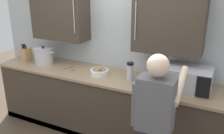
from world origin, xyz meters
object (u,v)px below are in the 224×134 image
at_px(microwave_oven, 186,78).
at_px(thermos_flask, 130,71).
at_px(knife_block, 26,54).
at_px(person_figure, 155,118).
at_px(stock_pot, 44,56).
at_px(wooden_spoon, 70,69).
at_px(fruit_bowl, 99,72).

distance_m(microwave_oven, thermos_flask, 0.70).
xyz_separation_m(microwave_oven, knife_block, (-2.47, -0.06, -0.03)).
bearing_deg(thermos_flask, knife_block, 179.84).
bearing_deg(person_figure, stock_pot, 158.18).
xyz_separation_m(wooden_spoon, knife_block, (-0.86, 0.02, 0.10)).
height_order(thermos_flask, wooden_spoon, thermos_flask).
distance_m(thermos_flask, stock_pot, 1.44).
xyz_separation_m(wooden_spoon, person_figure, (1.50, -0.76, 0.01)).
bearing_deg(fruit_bowl, knife_block, 179.79).
bearing_deg(person_figure, wooden_spoon, 152.94).
height_order(stock_pot, wooden_spoon, stock_pot).
bearing_deg(microwave_oven, stock_pot, -179.09).
distance_m(fruit_bowl, person_figure, 1.29).
height_order(microwave_oven, knife_block, knife_block).
distance_m(microwave_oven, knife_block, 2.48).
height_order(fruit_bowl, knife_block, knife_block).
bearing_deg(stock_pot, wooden_spoon, -4.59).
xyz_separation_m(thermos_flask, knife_block, (-1.78, 0.00, -0.02)).
bearing_deg(microwave_oven, wooden_spoon, -177.33).
distance_m(wooden_spoon, knife_block, 0.86).
height_order(stock_pot, person_figure, person_figure).
height_order(microwave_oven, thermos_flask, microwave_oven).
distance_m(microwave_oven, person_figure, 0.86).
bearing_deg(microwave_oven, fruit_bowl, -176.98).
xyz_separation_m(knife_block, person_figure, (2.35, -0.78, -0.08)).
height_order(microwave_oven, wooden_spoon, microwave_oven).
distance_m(microwave_oven, wooden_spoon, 1.62).
xyz_separation_m(microwave_oven, thermos_flask, (-0.69, -0.06, -0.01)).
height_order(fruit_bowl, wooden_spoon, fruit_bowl).
relative_size(fruit_bowl, person_figure, 0.16).
xyz_separation_m(stock_pot, wooden_spoon, (0.52, -0.04, -0.11)).
relative_size(microwave_oven, wooden_spoon, 4.08).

